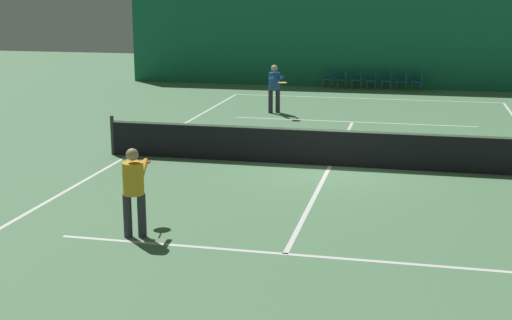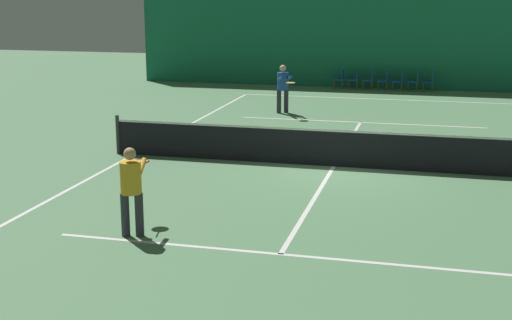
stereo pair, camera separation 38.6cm
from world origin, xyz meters
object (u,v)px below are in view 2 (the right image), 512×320
object	(u,v)px
tennis_net	(334,147)
courtside_chair_2	(369,79)
courtside_chair_5	(415,80)
player_near	(131,184)
courtside_chair_0	(340,78)
courtside_chair_4	(399,80)
courtside_chair_6	(430,80)
player_far	(283,85)
courtside_chair_3	(384,79)
courtside_chair_1	(355,78)

from	to	relation	value
tennis_net	courtside_chair_2	distance (m)	14.77
courtside_chair_2	courtside_chair_5	xyz separation A→B (m)	(1.99, 0.00, 0.00)
player_near	courtside_chair_0	world-z (taller)	player_near
courtside_chair_0	courtside_chair_4	size ratio (longest dim) A/B	1.00
courtside_chair_4	courtside_chair_6	size ratio (longest dim) A/B	1.00
player_near	courtside_chair_2	world-z (taller)	player_near
player_far	courtside_chair_5	bearing A→B (deg)	120.60
courtside_chair_0	courtside_chair_4	distance (m)	2.66
courtside_chair_3	courtside_chair_6	size ratio (longest dim) A/B	1.00
player_far	tennis_net	bearing A→B (deg)	-6.29
player_far	courtside_chair_2	xyz separation A→B (m)	(2.46, 7.17, -0.53)
courtside_chair_4	courtside_chair_6	world-z (taller)	same
courtside_chair_1	courtside_chair_5	xyz separation A→B (m)	(2.66, 0.00, 0.00)
courtside_chair_0	player_near	bearing A→B (deg)	-2.75
player_far	courtside_chair_0	bearing A→B (deg)	143.47
player_near	courtside_chair_4	distance (m)	21.19
courtside_chair_0	courtside_chair_5	distance (m)	3.32
courtside_chair_2	courtside_chair_0	bearing A→B (deg)	-90.00
courtside_chair_1	player_far	bearing A→B (deg)	-14.04
courtside_chair_1	courtside_chair_2	xyz separation A→B (m)	(0.66, 0.00, 0.00)
courtside_chair_5	courtside_chair_2	bearing A→B (deg)	-90.00
tennis_net	player_near	size ratio (longest dim) A/B	7.24
courtside_chair_4	courtside_chair_5	bearing A→B (deg)	90.00
player_near	courtside_chair_3	size ratio (longest dim) A/B	1.97
courtside_chair_4	courtside_chair_5	distance (m)	0.66
courtside_chair_6	courtside_chair_5	bearing A→B (deg)	-90.00
courtside_chair_3	tennis_net	bearing A→B (deg)	-0.63
player_far	courtside_chair_6	size ratio (longest dim) A/B	2.08
tennis_net	courtside_chair_2	world-z (taller)	tennis_net
courtside_chair_0	courtside_chair_2	xyz separation A→B (m)	(1.33, 0.00, 0.00)
courtside_chair_1	courtside_chair_4	distance (m)	1.99
courtside_chair_1	courtside_chair_3	distance (m)	1.33
tennis_net	courtside_chair_6	size ratio (longest dim) A/B	14.29
player_near	courtside_chair_4	xyz separation A→B (m)	(3.66, 20.86, -0.48)
player_far	courtside_chair_0	distance (m)	7.28
courtside_chair_0	courtside_chair_6	bearing A→B (deg)	90.00
tennis_net	courtside_chair_6	bearing A→B (deg)	81.69
courtside_chair_2	courtside_chair_4	size ratio (longest dim) A/B	1.00
courtside_chair_2	courtside_chair_3	distance (m)	0.66
courtside_chair_5	courtside_chair_0	bearing A→B (deg)	-90.00
player_far	courtside_chair_0	world-z (taller)	player_far
courtside_chair_2	courtside_chair_3	size ratio (longest dim) A/B	1.00
courtside_chair_0	courtside_chair_2	distance (m)	1.33
courtside_chair_3	courtside_chair_6	bearing A→B (deg)	90.00
courtside_chair_3	courtside_chair_5	distance (m)	1.33
tennis_net	courtside_chair_5	size ratio (longest dim) A/B	14.29
player_near	courtside_chair_6	xyz separation A→B (m)	(4.98, 20.86, -0.48)
courtside_chair_3	courtside_chair_6	world-z (taller)	same
courtside_chair_0	courtside_chair_5	world-z (taller)	same
courtside_chair_0	courtside_chair_2	size ratio (longest dim) A/B	1.00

